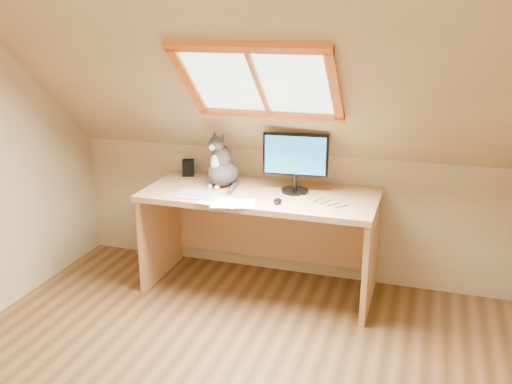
% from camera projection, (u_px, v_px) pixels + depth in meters
% --- Properties ---
extents(room_shell, '(3.52, 3.52, 2.41)m').
position_uv_depth(room_shell, '(186.00, 152.00, 2.61)').
color(room_shell, tan).
rests_on(room_shell, ground).
extents(desk, '(1.71, 0.75, 0.78)m').
position_uv_depth(desk, '(263.00, 219.00, 4.31)').
color(desk, tan).
rests_on(desk, ground).
extents(monitor, '(0.48, 0.20, 0.44)m').
position_uv_depth(monitor, '(295.00, 159.00, 4.09)').
color(monitor, black).
rests_on(monitor, desk).
extents(cat, '(0.31, 0.34, 0.43)m').
position_uv_depth(cat, '(222.00, 166.00, 4.28)').
color(cat, '#403B39').
rests_on(cat, desk).
extents(desk_speaker, '(0.11, 0.11, 0.13)m').
position_uv_depth(desk_speaker, '(188.00, 168.00, 4.57)').
color(desk_speaker, black).
rests_on(desk_speaker, desk).
extents(graphics_tablet, '(0.31, 0.23, 0.01)m').
position_uv_depth(graphics_tablet, '(199.00, 195.00, 4.08)').
color(graphics_tablet, '#B2B2B7').
rests_on(graphics_tablet, desk).
extents(mouse, '(0.08, 0.11, 0.03)m').
position_uv_depth(mouse, '(278.00, 201.00, 3.93)').
color(mouse, black).
rests_on(mouse, desk).
extents(papers, '(0.33, 0.27, 0.00)m').
position_uv_depth(papers, '(231.00, 201.00, 3.97)').
color(papers, white).
rests_on(papers, desk).
extents(cables, '(0.51, 0.26, 0.01)m').
position_uv_depth(cables, '(316.00, 202.00, 3.94)').
color(cables, silver).
rests_on(cables, desk).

